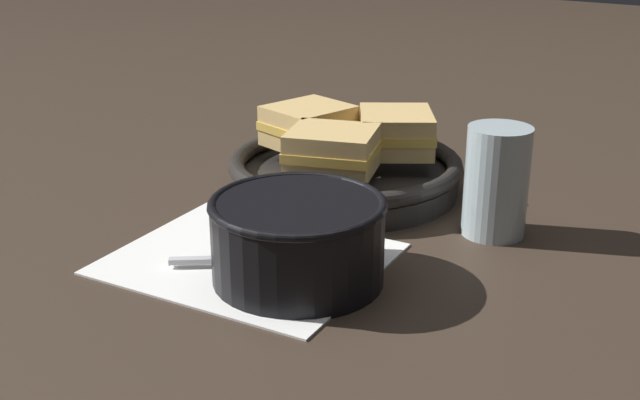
% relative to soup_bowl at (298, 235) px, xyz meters
% --- Properties ---
extents(ground_plane, '(4.00, 4.00, 0.00)m').
position_rel_soup_bowl_xyz_m(ground_plane, '(-0.06, 0.07, -0.04)').
color(ground_plane, '#382B21').
extents(napkin, '(0.25, 0.22, 0.00)m').
position_rel_soup_bowl_xyz_m(napkin, '(-0.06, 0.01, -0.04)').
color(napkin, white).
rests_on(napkin, ground_plane).
extents(soup_bowl, '(0.15, 0.15, 0.08)m').
position_rel_soup_bowl_xyz_m(soup_bowl, '(0.00, 0.00, 0.00)').
color(soup_bowl, black).
rests_on(soup_bowl, ground_plane).
extents(spoon, '(0.13, 0.10, 0.01)m').
position_rel_soup_bowl_xyz_m(spoon, '(-0.03, 0.01, -0.03)').
color(spoon, silver).
rests_on(spoon, napkin).
extents(skillet, '(0.26, 0.26, 0.04)m').
position_rel_soup_bowl_xyz_m(skillet, '(-0.09, 0.21, -0.02)').
color(skillet, black).
rests_on(skillet, ground_plane).
extents(sandwich_near_left, '(0.12, 0.12, 0.05)m').
position_rel_soup_bowl_xyz_m(sandwich_near_left, '(-0.05, 0.26, 0.02)').
color(sandwich_near_left, '#DBB26B').
rests_on(sandwich_near_left, skillet).
extents(sandwich_near_right, '(0.10, 0.11, 0.05)m').
position_rel_soup_bowl_xyz_m(sandwich_near_right, '(-0.14, 0.23, 0.02)').
color(sandwich_near_right, '#DBB26B').
rests_on(sandwich_near_right, skillet).
extents(sandwich_far_left, '(0.11, 0.11, 0.05)m').
position_rel_soup_bowl_xyz_m(sandwich_far_left, '(-0.07, 0.16, 0.02)').
color(sandwich_far_left, '#DBB26B').
rests_on(sandwich_far_left, skillet).
extents(drinking_glass, '(0.06, 0.06, 0.11)m').
position_rel_soup_bowl_xyz_m(drinking_glass, '(0.10, 0.19, 0.01)').
color(drinking_glass, silver).
rests_on(drinking_glass, ground_plane).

